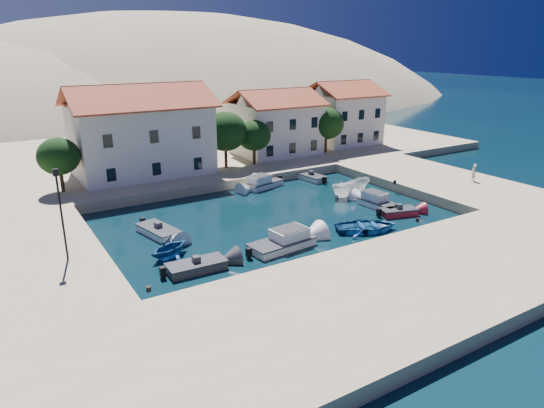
{
  "coord_description": "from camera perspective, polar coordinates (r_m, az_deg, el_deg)",
  "views": [
    {
      "loc": [
        -21.37,
        -24.41,
        14.67
      ],
      "look_at": [
        -1.24,
        8.33,
        2.0
      ],
      "focal_mm": 32.0,
      "sensor_mm": 36.0,
      "label": 1
    }
  ],
  "objects": [
    {
      "name": "ground",
      "position": [
        35.61,
        8.81,
        -6.32
      ],
      "size": [
        400.0,
        400.0,
        0.0
      ],
      "primitive_type": "plane",
      "color": "black",
      "rests_on": "ground"
    },
    {
      "name": "hills",
      "position": [
        158.52,
        -15.3,
        3.69
      ],
      "size": [
        254.0,
        176.0,
        99.0
      ],
      "color": "tan",
      "rests_on": "ground"
    },
    {
      "name": "cabin_cruiser_north",
      "position": [
        52.28,
        -0.99,
        2.49
      ],
      "size": [
        4.78,
        2.94,
        1.6
      ],
      "rotation": [
        0.0,
        0.0,
        3.4
      ],
      "color": "white",
      "rests_on": "ground"
    },
    {
      "name": "building_mid",
      "position": [
        63.68,
        0.41,
        9.71
      ],
      "size": [
        10.5,
        8.4,
        8.3
      ],
      "color": "white",
      "rests_on": "quay_north"
    },
    {
      "name": "trees",
      "position": [
        57.04,
        -4.13,
        8.27
      ],
      "size": [
        37.3,
        5.3,
        6.45
      ],
      "color": "#382314",
      "rests_on": "quay_north"
    },
    {
      "name": "rowboat_west",
      "position": [
        36.24,
        -11.95,
        -6.06
      ],
      "size": [
        4.25,
        4.01,
        1.77
      ],
      "primitive_type": "imported",
      "rotation": [
        0.0,
        0.0,
        -1.16
      ],
      "color": "navy",
      "rests_on": "ground"
    },
    {
      "name": "rowboat_south",
      "position": [
        40.98,
        11.0,
        -3.08
      ],
      "size": [
        6.16,
        5.35,
        1.07
      ],
      "primitive_type": "imported",
      "rotation": [
        0.0,
        0.0,
        1.18
      ],
      "color": "navy",
      "rests_on": "ground"
    },
    {
      "name": "motorboat_red_se",
      "position": [
        45.2,
        14.65,
        -0.91
      ],
      "size": [
        3.65,
        2.34,
        1.25
      ],
      "rotation": [
        0.0,
        0.0,
        -0.26
      ],
      "color": "maroon",
      "rests_on": "ground"
    },
    {
      "name": "cabin_cruiser_east",
      "position": [
        46.82,
        12.47,
        0.15
      ],
      "size": [
        2.0,
        4.44,
        1.6
      ],
      "rotation": [
        0.0,
        0.0,
        1.63
      ],
      "color": "white",
      "rests_on": "ground"
    },
    {
      "name": "motorboat_grey_sw",
      "position": [
        33.68,
        -8.86,
        -7.26
      ],
      "size": [
        4.09,
        1.91,
        1.25
      ],
      "rotation": [
        0.0,
        0.0,
        -0.03
      ],
      "color": "#313136",
      "rests_on": "ground"
    },
    {
      "name": "bollards",
      "position": [
        39.58,
        8.4,
        -1.93
      ],
      "size": [
        29.36,
        9.56,
        0.3
      ],
      "color": "black",
      "rests_on": "ground"
    },
    {
      "name": "quay_north",
      "position": [
        68.13,
        -10.87,
        5.91
      ],
      "size": [
        80.0,
        36.0,
        1.0
      ],
      "primitive_type": "cube",
      "color": "tan",
      "rests_on": "ground"
    },
    {
      "name": "lamppost",
      "position": [
        34.11,
        -23.64,
        -0.23
      ],
      "size": [
        0.35,
        0.25,
        6.22
      ],
      "color": "black",
      "rests_on": "quay_west"
    },
    {
      "name": "boat_east",
      "position": [
        50.05,
        9.2,
        0.96
      ],
      "size": [
        4.72,
        1.84,
        1.81
      ],
      "primitive_type": "imported",
      "rotation": [
        0.0,
        0.0,
        1.59
      ],
      "color": "white",
      "rests_on": "ground"
    },
    {
      "name": "motorboat_white_ne",
      "position": [
        55.41,
        4.63,
        3.15
      ],
      "size": [
        2.13,
        3.88,
        1.25
      ],
      "rotation": [
        0.0,
        0.0,
        1.68
      ],
      "color": "white",
      "rests_on": "ground"
    },
    {
      "name": "motorboat_white_west",
      "position": [
        40.35,
        -13.19,
        -3.13
      ],
      "size": [
        2.74,
        4.56,
        1.25
      ],
      "rotation": [
        0.0,
        0.0,
        -1.36
      ],
      "color": "white",
      "rests_on": "ground"
    },
    {
      "name": "building_right",
      "position": [
        71.44,
        8.31,
        10.66
      ],
      "size": [
        9.45,
        8.4,
        8.8
      ],
      "color": "white",
      "rests_on": "quay_north"
    },
    {
      "name": "building_left",
      "position": [
        55.31,
        -15.22,
        8.53
      ],
      "size": [
        14.7,
        9.45,
        9.7
      ],
      "color": "white",
      "rests_on": "quay_north"
    },
    {
      "name": "pedestrian",
      "position": [
        55.01,
        22.63,
        3.44
      ],
      "size": [
        0.77,
        0.59,
        1.87
      ],
      "primitive_type": "imported",
      "rotation": [
        0.0,
        0.0,
        3.37
      ],
      "color": "beige",
      "rests_on": "quay_east"
    },
    {
      "name": "cabin_cruiser_south",
      "position": [
        36.69,
        1.17,
        -4.52
      ],
      "size": [
        5.42,
        2.76,
        1.6
      ],
      "rotation": [
        0.0,
        0.0,
        0.11
      ],
      "color": "white",
      "rests_on": "ground"
    },
    {
      "name": "quay_west",
      "position": [
        37.29,
        -25.56,
        -5.99
      ],
      "size": [
        8.0,
        20.0,
        1.0
      ],
      "primitive_type": "cube",
      "color": "tan",
      "rests_on": "ground"
    },
    {
      "name": "quay_south",
      "position": [
        31.57,
        15.95,
        -9.19
      ],
      "size": [
        52.0,
        12.0,
        1.0
      ],
      "primitive_type": "cube",
      "color": "tan",
      "rests_on": "ground"
    },
    {
      "name": "quay_east",
      "position": [
        56.02,
        18.38,
        2.65
      ],
      "size": [
        11.0,
        20.0,
        1.0
      ],
      "primitive_type": "cube",
      "color": "tan",
      "rests_on": "ground"
    }
  ]
}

